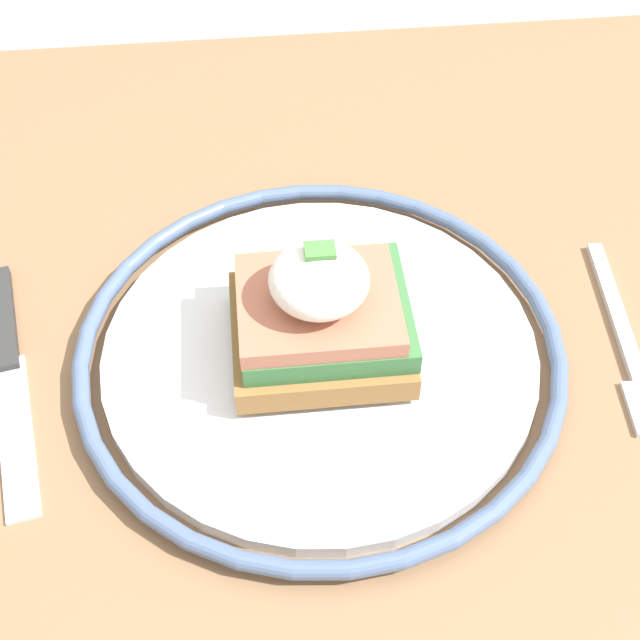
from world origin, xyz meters
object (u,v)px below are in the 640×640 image
Objects in this scene: fork at (626,344)px; plate at (320,351)px; sandwich at (321,311)px; knife at (9,363)px.

plate is at bearing -2.74° from fork.
sandwich reaches higher than plate.
plate is at bearing 175.60° from knife.
knife is (0.36, -0.02, 0.00)m from fork.
sandwich reaches higher than fork.
plate is 1.93× the size of fork.
knife is at bearing -3.57° from fork.
plate is 0.18m from knife.
plate is 1.57× the size of knife.
sandwich reaches higher than knife.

